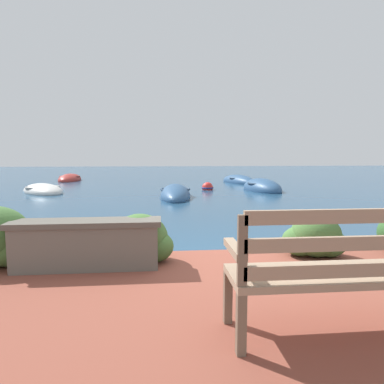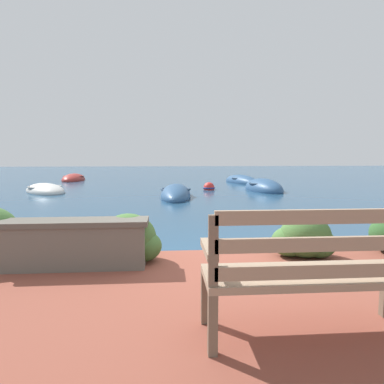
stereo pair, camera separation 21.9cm
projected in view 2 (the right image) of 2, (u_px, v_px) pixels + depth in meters
name	position (u px, v px, depth m)	size (l,w,h in m)	color
ground_plane	(213.00, 266.00, 4.59)	(80.00, 80.00, 0.00)	navy
park_bench	(313.00, 270.00, 2.32)	(1.49, 0.48, 0.93)	brown
stone_wall	(74.00, 243.00, 3.82)	(1.65, 0.39, 0.54)	#666056
hedge_clump_left	(127.00, 240.00, 4.07)	(0.84, 0.60, 0.57)	#426B33
hedge_clump_centre	(304.00, 239.00, 4.22)	(0.78, 0.56, 0.53)	#426B33
rowboat_nearest	(176.00, 195.00, 12.10)	(1.21, 3.40, 0.77)	#2D517A
rowboat_mid	(263.00, 189.00, 14.16)	(1.60, 2.79, 0.88)	#2D517A
rowboat_far	(45.00, 191.00, 13.54)	(2.54, 2.87, 0.63)	silver
rowboat_outer	(241.00, 182.00, 18.07)	(1.78, 3.21, 0.74)	#2D517A
rowboat_distant	(74.00, 179.00, 19.76)	(1.18, 2.72, 0.70)	#9E2D28
mooring_buoy	(209.00, 188.00, 14.52)	(0.52, 0.52, 0.48)	red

